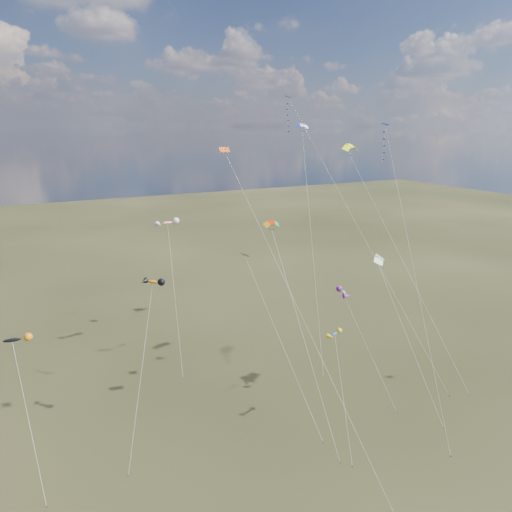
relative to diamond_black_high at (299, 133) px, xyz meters
name	(u,v)px	position (x,y,z in m)	size (l,w,h in m)	color
ground	(342,494)	(-13.96, -31.37, -32.68)	(400.00, 400.00, 0.00)	black
diamond_black_high	(299,133)	(0.00, 0.00, 0.00)	(9.97, 27.31, 38.08)	black
diamond_navy_tall	(388,163)	(2.82, -16.12, -3.31)	(4.18, 18.26, 34.10)	#080A45
diamond_black_mid	(263,298)	(-12.82, -13.04, -19.32)	(2.56, 16.03, 18.14)	black
diamond_orange_center	(272,251)	(-17.20, -23.03, -10.35)	(7.29, 22.67, 31.70)	#F05B1B
parafoil_yellow	(351,147)	(2.26, -9.47, -1.58)	(10.50, 17.28, 31.90)	#F4FA07
parafoil_blue_white	(302,127)	(4.27, 5.78, 0.87)	(8.94, 20.22, 34.42)	blue
parafoil_striped	(380,258)	(1.00, -17.88, -14.69)	(3.15, 12.39, 18.75)	gold
parafoil_tricolor	(272,224)	(-12.57, -14.77, -9.76)	(2.03, 14.09, 23.61)	gold
novelty_black_orange	(12,340)	(-40.29, -10.74, -19.82)	(3.37, 10.24, 13.35)	black
novelty_orange_black	(152,283)	(-25.89, -11.41, -15.71)	(6.98, 9.65, 17.52)	orange
novelty_white_purple	(343,293)	(-3.26, -16.48, -19.05)	(3.94, 8.94, 14.14)	silver
novelty_redwhite_stripe	(168,223)	(-18.72, 6.53, -12.99)	(3.88, 12.10, 20.33)	red
novelty_blue_yellow	(335,334)	(-8.00, -21.37, -21.64)	(3.89, 8.36, 11.48)	blue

